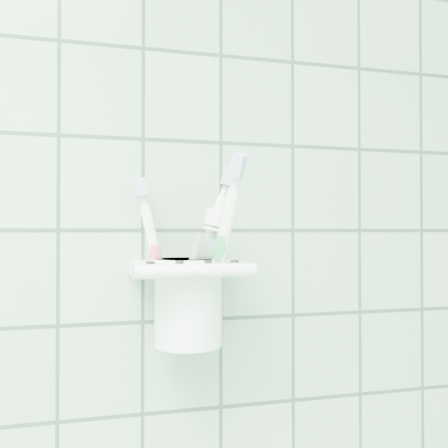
% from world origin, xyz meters
% --- Properties ---
extents(holder_bracket, '(0.13, 0.11, 0.04)m').
position_xyz_m(holder_bracket, '(0.64, 1.15, 1.32)').
color(holder_bracket, white).
rests_on(holder_bracket, wall_back).
extents(cup, '(0.09, 0.09, 0.10)m').
position_xyz_m(cup, '(0.64, 1.16, 1.28)').
color(cup, white).
rests_on(cup, holder_bracket).
extents(toothbrush_pink, '(0.04, 0.03, 0.19)m').
position_xyz_m(toothbrush_pink, '(0.62, 1.16, 1.33)').
color(toothbrush_pink, white).
rests_on(toothbrush_pink, cup).
extents(toothbrush_blue, '(0.06, 0.04, 0.21)m').
position_xyz_m(toothbrush_blue, '(0.64, 1.17, 1.35)').
color(toothbrush_blue, white).
rests_on(toothbrush_blue, cup).
extents(toothbrush_orange, '(0.04, 0.07, 0.22)m').
position_xyz_m(toothbrush_orange, '(0.66, 1.15, 1.35)').
color(toothbrush_orange, white).
rests_on(toothbrush_orange, cup).
extents(toothpaste_tube, '(0.07, 0.04, 0.16)m').
position_xyz_m(toothpaste_tube, '(0.64, 1.15, 1.32)').
color(toothpaste_tube, silver).
rests_on(toothpaste_tube, cup).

